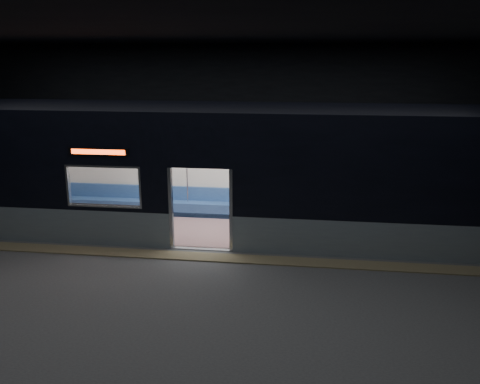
# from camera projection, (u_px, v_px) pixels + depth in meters

# --- Properties ---
(station_floor) EXTENTS (24.00, 14.00, 0.01)m
(station_floor) POSITION_uv_depth(u_px,v_px,m) (192.00, 267.00, 11.47)
(station_floor) COLOR #47494C
(station_floor) RESTS_ON ground
(station_envelope) EXTENTS (24.00, 14.00, 5.00)m
(station_envelope) POSITION_uv_depth(u_px,v_px,m) (188.00, 103.00, 10.51)
(station_envelope) COLOR black
(station_envelope) RESTS_ON station_floor
(tactile_strip) EXTENTS (22.80, 0.50, 0.03)m
(tactile_strip) POSITION_uv_depth(u_px,v_px,m) (197.00, 257.00, 11.99)
(tactile_strip) COLOR #8C7F59
(tactile_strip) RESTS_ON station_floor
(metro_car) EXTENTS (18.00, 3.04, 3.35)m
(metro_car) POSITION_uv_depth(u_px,v_px,m) (212.00, 164.00, 13.42)
(metro_car) COLOR gray
(metro_car) RESTS_ON station_floor
(passenger) EXTENTS (0.47, 0.78, 1.48)m
(passenger) POSITION_uv_depth(u_px,v_px,m) (282.00, 193.00, 14.40)
(passenger) COLOR black
(passenger) RESTS_ON metro_car
(handbag) EXTENTS (0.33, 0.29, 0.15)m
(handbag) POSITION_uv_depth(u_px,v_px,m) (280.00, 200.00, 14.20)
(handbag) COLOR black
(handbag) RESTS_ON passenger
(transit_map) EXTENTS (1.09, 0.03, 0.71)m
(transit_map) POSITION_uv_depth(u_px,v_px,m) (257.00, 167.00, 14.62)
(transit_map) COLOR white
(transit_map) RESTS_ON metro_car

